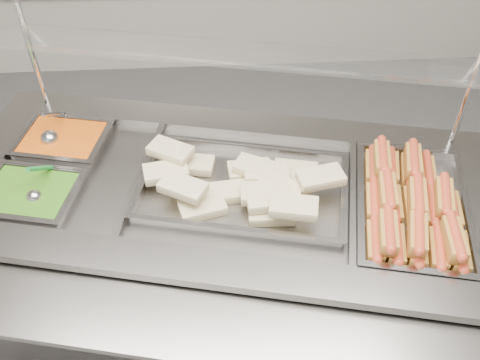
{
  "coord_description": "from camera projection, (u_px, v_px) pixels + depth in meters",
  "views": [
    {
      "loc": [
        -0.06,
        -1.02,
        2.17
      ],
      "look_at": [
        0.02,
        0.28,
        0.92
      ],
      "focal_mm": 40.0,
      "sensor_mm": 36.0,
      "label": 1
    }
  ],
  "objects": [
    {
      "name": "tortilla_wraps",
      "position": [
        248.0,
        183.0,
        1.8
      ],
      "size": [
        0.68,
        0.43,
        0.1
      ],
      "color": "tan",
      "rests_on": "pan_wraps"
    },
    {
      "name": "hotdogs_in_buns",
      "position": [
        411.0,
        205.0,
        1.74
      ],
      "size": [
        0.36,
        0.57,
        0.12
      ],
      "color": "#A26722",
      "rests_on": "pan_hotdogs"
    },
    {
      "name": "sneeze_guard",
      "position": [
        235.0,
        56.0,
        1.73
      ],
      "size": [
        1.68,
        0.64,
        0.44
      ],
      "color": "silver",
      "rests_on": "steam_counter"
    },
    {
      "name": "tray_rail",
      "position": [
        194.0,
        322.0,
        1.49
      ],
      "size": [
        1.82,
        0.74,
        0.05
      ],
      "color": "gray",
      "rests_on": "steam_counter"
    },
    {
      "name": "pan_beans",
      "position": [
        65.0,
        146.0,
        2.03
      ],
      "size": [
        0.35,
        0.3,
        0.1
      ],
      "color": "gray",
      "rests_on": "steam_counter"
    },
    {
      "name": "pan_wraps",
      "position": [
        243.0,
        191.0,
        1.84
      ],
      "size": [
        0.75,
        0.54,
        0.07
      ],
      "color": "gray",
      "rests_on": "steam_counter"
    },
    {
      "name": "serving_spoon",
      "position": [
        36.0,
        192.0,
        1.78
      ],
      "size": [
        0.07,
        0.17,
        0.15
      ],
      "color": "#B3B3B8",
      "rests_on": "pan_peas"
    },
    {
      "name": "steam_counter",
      "position": [
        228.0,
        264.0,
        2.14
      ],
      "size": [
        2.02,
        1.22,
        0.9
      ],
      "color": "slate",
      "rests_on": "ground"
    },
    {
      "name": "pan_peas",
      "position": [
        32.0,
        200.0,
        1.82
      ],
      "size": [
        0.35,
        0.3,
        0.1
      ],
      "color": "gray",
      "rests_on": "steam_counter"
    },
    {
      "name": "pan_hotdogs",
      "position": [
        410.0,
        212.0,
        1.78
      ],
      "size": [
        0.45,
        0.61,
        0.1
      ],
      "color": "gray",
      "rests_on": "steam_counter"
    },
    {
      "name": "ladle",
      "position": [
        50.0,
        138.0,
        1.99
      ],
      "size": [
        0.08,
        0.19,
        0.15
      ],
      "color": "#B3B3B8",
      "rests_on": "pan_beans"
    }
  ]
}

